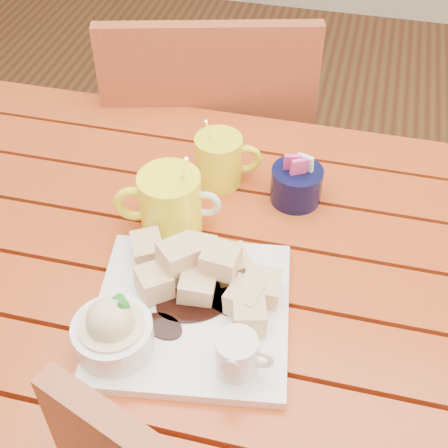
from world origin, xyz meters
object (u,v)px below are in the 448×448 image
(dessert_plate, at_px, (177,309))
(coffee_mug_right, at_px, (220,159))
(chair_far, at_px, (211,159))
(coffee_mug_left, at_px, (168,203))
(table, at_px, (208,303))

(dessert_plate, relative_size, coffee_mug_right, 2.28)
(chair_far, bearing_deg, coffee_mug_right, 93.00)
(coffee_mug_left, height_order, chair_far, chair_far)
(table, bearing_deg, dessert_plate, -93.32)
(dessert_plate, height_order, coffee_mug_right, coffee_mug_right)
(table, distance_m, chair_far, 0.56)
(table, bearing_deg, coffee_mug_right, 97.64)
(table, relative_size, coffee_mug_left, 7.40)
(coffee_mug_left, bearing_deg, table, -48.50)
(dessert_plate, xyz_separation_m, chair_far, (-0.13, 0.66, -0.27))
(dessert_plate, xyz_separation_m, coffee_mug_left, (-0.07, 0.18, 0.02))
(coffee_mug_left, xyz_separation_m, chair_far, (-0.06, 0.48, -0.29))
(table, height_order, coffee_mug_right, coffee_mug_right)
(coffee_mug_left, height_order, coffee_mug_right, coffee_mug_left)
(dessert_plate, relative_size, chair_far, 0.33)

